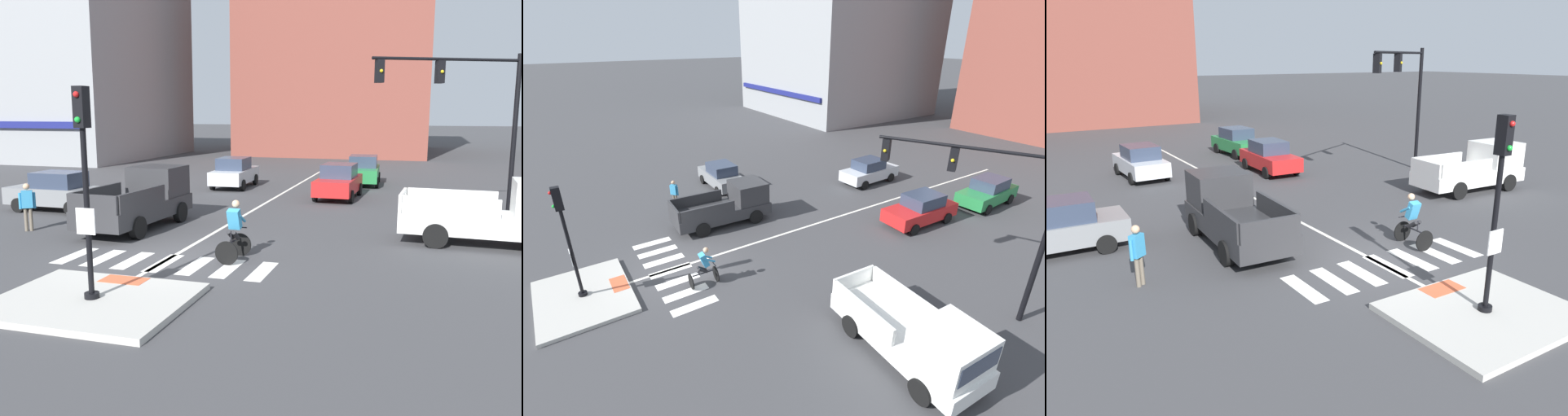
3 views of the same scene
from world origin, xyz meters
TOP-DOWN VIEW (x-y plane):
  - ground_plane at (0.00, 0.00)m, footprint 300.00×300.00m
  - traffic_island at (0.00, -3.88)m, footprint 4.12×3.35m
  - tactile_pad_front at (0.00, -2.55)m, footprint 1.10×0.60m
  - signal_pole at (0.00, -3.89)m, footprint 0.44×0.38m
  - crosswalk_stripe_a at (-2.82, -0.46)m, footprint 0.44×1.80m
  - crosswalk_stripe_b at (-1.88, -0.46)m, footprint 0.44×1.80m
  - crosswalk_stripe_c at (-0.94, -0.46)m, footprint 0.44×1.80m
  - crosswalk_stripe_d at (0.00, -0.46)m, footprint 0.44×1.80m
  - crosswalk_stripe_e at (0.94, -0.46)m, footprint 0.44×1.80m
  - crosswalk_stripe_f at (1.88, -0.46)m, footprint 0.44×1.80m
  - crosswalk_stripe_g at (2.82, -0.46)m, footprint 0.44×1.80m
  - lane_centre_line at (-0.06, 10.00)m, footprint 0.14×28.00m
  - traffic_light_mast at (8.27, 8.14)m, footprint 5.24×2.74m
  - building_corner_left at (-1.60, 43.60)m, footprint 17.77×19.98m
  - building_corner_right at (-25.44, 30.33)m, footprint 19.08×18.40m
  - car_red_eastbound_far at (2.88, 12.30)m, footprint 1.96×4.16m
  - car_green_eastbound_distant at (3.48, 17.65)m, footprint 1.99×4.18m
  - car_silver_westbound_distant at (-3.14, 14.50)m, footprint 1.97×4.16m
  - car_grey_cross_left at (-7.86, 5.64)m, footprint 4.13×1.90m
  - pickup_truck_charcoal_westbound_near at (-2.92, 3.85)m, footprint 2.23×5.18m
  - pickup_truck_white_cross_right at (9.11, 4.23)m, footprint 5.20×2.28m
  - cyclist at (1.75, 0.44)m, footprint 0.70×1.12m
  - pedestrian_at_curb_left at (-6.35, 1.97)m, footprint 0.46×0.39m

SIDE VIEW (x-z plane):
  - ground_plane at x=0.00m, z-range 0.00..0.00m
  - crosswalk_stripe_a at x=-2.82m, z-range 0.00..0.01m
  - crosswalk_stripe_b at x=-1.88m, z-range 0.00..0.01m
  - crosswalk_stripe_c at x=-0.94m, z-range 0.00..0.01m
  - crosswalk_stripe_d at x=0.00m, z-range 0.00..0.01m
  - crosswalk_stripe_e at x=0.94m, z-range 0.00..0.01m
  - crosswalk_stripe_f at x=1.88m, z-range 0.00..0.01m
  - crosswalk_stripe_g at x=2.82m, z-range 0.00..0.01m
  - lane_centre_line at x=-0.06m, z-range 0.00..0.01m
  - traffic_island at x=0.00m, z-range 0.00..0.15m
  - tactile_pad_front at x=0.00m, z-range 0.15..0.16m
  - car_red_eastbound_far at x=2.88m, z-range -0.01..1.63m
  - car_green_eastbound_distant at x=3.48m, z-range -0.01..1.63m
  - car_silver_westbound_distant at x=-3.14m, z-range -0.01..1.63m
  - car_grey_cross_left at x=-7.86m, z-range -0.01..1.63m
  - cyclist at x=1.75m, z-range 0.03..1.71m
  - pickup_truck_charcoal_westbound_near at x=-2.92m, z-range -0.06..2.02m
  - pickup_truck_white_cross_right at x=9.11m, z-range -0.06..2.02m
  - pedestrian_at_curb_left at x=-6.35m, z-range 0.15..1.82m
  - signal_pole at x=0.00m, z-range 0.61..5.08m
  - traffic_light_mast at x=8.27m, z-range 1.27..7.48m
  - building_corner_right at x=-25.44m, z-range 0.02..18.57m
  - building_corner_left at x=-1.60m, z-range 0.02..20.39m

